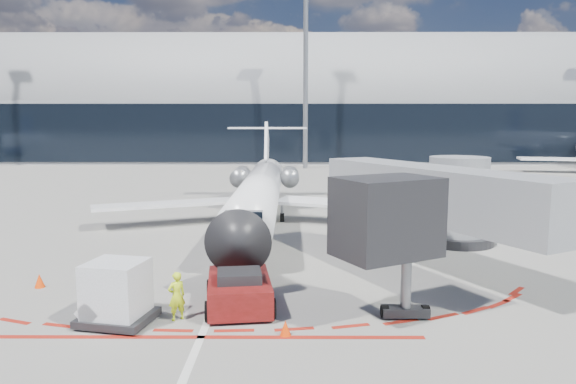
{
  "coord_description": "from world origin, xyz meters",
  "views": [
    {
      "loc": [
        2.79,
        -26.75,
        6.67
      ],
      "look_at": [
        2.67,
        3.02,
        2.61
      ],
      "focal_mm": 32.0,
      "sensor_mm": 36.0,
      "label": 1
    }
  ],
  "objects_px": {
    "regional_jet": "(260,191)",
    "pushback_tug": "(239,290)",
    "ramp_worker": "(177,296)",
    "uld_container": "(117,293)"
  },
  "relations": [
    {
      "from": "regional_jet",
      "to": "ramp_worker",
      "type": "relative_size",
      "value": 16.0
    },
    {
      "from": "regional_jet",
      "to": "pushback_tug",
      "type": "distance_m",
      "value": 15.03
    },
    {
      "from": "ramp_worker",
      "to": "uld_container",
      "type": "distance_m",
      "value": 1.96
    },
    {
      "from": "uld_container",
      "to": "regional_jet",
      "type": "bearing_deg",
      "value": 88.7
    },
    {
      "from": "pushback_tug",
      "to": "uld_container",
      "type": "height_order",
      "value": "uld_container"
    },
    {
      "from": "ramp_worker",
      "to": "uld_container",
      "type": "relative_size",
      "value": 0.65
    },
    {
      "from": "ramp_worker",
      "to": "uld_container",
      "type": "xyz_separation_m",
      "value": [
        -1.92,
        -0.32,
        0.21
      ]
    },
    {
      "from": "regional_jet",
      "to": "pushback_tug",
      "type": "height_order",
      "value": "regional_jet"
    },
    {
      "from": "pushback_tug",
      "to": "uld_container",
      "type": "bearing_deg",
      "value": -166.42
    },
    {
      "from": "uld_container",
      "to": "pushback_tug",
      "type": "bearing_deg",
      "value": 32.74
    }
  ]
}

